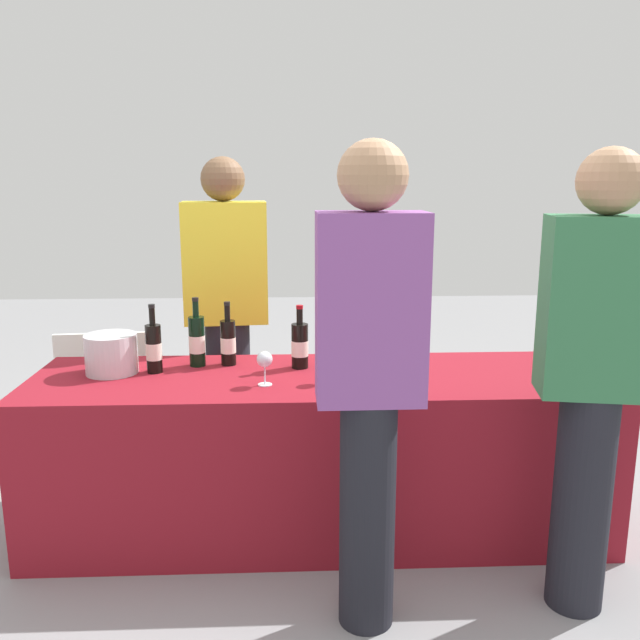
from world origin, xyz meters
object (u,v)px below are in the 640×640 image
at_px(wine_glass_1, 326,362).
at_px(wine_glass_2, 359,359).
at_px(server_pouring, 227,307).
at_px(wine_glass_0, 265,361).
at_px(guest_0, 370,371).
at_px(ice_bucket, 111,354).
at_px(wine_bottle_2, 228,342).
at_px(wine_bottle_3, 300,345).
at_px(wine_bottle_0, 154,348).
at_px(wine_glass_3, 393,363).
at_px(wine_bottle_4, 381,342).
at_px(menu_board, 110,393).
at_px(guest_1, 594,369).
at_px(wine_bottle_1, 197,341).

distance_m(wine_glass_1, wine_glass_2, 0.14).
distance_m(wine_glass_1, server_pouring, 0.92).
distance_m(wine_glass_0, guest_0, 0.66).
height_order(wine_glass_0, ice_bucket, ice_bucket).
distance_m(wine_bottle_2, wine_glass_1, 0.53).
bearing_deg(wine_glass_1, wine_bottle_3, 114.00).
relative_size(wine_bottle_0, wine_glass_3, 2.20).
bearing_deg(wine_bottle_3, wine_bottle_2, 168.75).
relative_size(wine_bottle_2, server_pouring, 0.18).
bearing_deg(wine_glass_0, wine_bottle_4, 28.21).
height_order(wine_bottle_3, wine_glass_1, wine_bottle_3).
bearing_deg(server_pouring, guest_0, 110.23).
xyz_separation_m(wine_bottle_3, wine_glass_2, (0.24, -0.25, 0.00)).
distance_m(wine_bottle_4, ice_bucket, 1.22).
relative_size(wine_bottle_3, wine_glass_2, 1.96).
bearing_deg(wine_bottle_4, wine_glass_3, -88.02).
distance_m(wine_glass_2, ice_bucket, 1.10).
bearing_deg(wine_bottle_4, server_pouring, 146.07).
relative_size(wine_glass_0, menu_board, 0.20).
xyz_separation_m(wine_glass_2, wine_glass_3, (0.14, -0.03, -0.01)).
bearing_deg(guest_1, wine_glass_1, 162.02).
height_order(wine_bottle_0, wine_glass_1, wine_bottle_0).
height_order(wine_glass_3, server_pouring, server_pouring).
bearing_deg(wine_glass_2, wine_glass_0, 179.82).
relative_size(wine_glass_1, ice_bucket, 0.57).
distance_m(wine_bottle_3, wine_glass_1, 0.26).
height_order(wine_glass_0, guest_1, guest_1).
bearing_deg(menu_board, guest_1, -40.62).
bearing_deg(wine_bottle_3, wine_glass_1, -66.00).
height_order(server_pouring, guest_1, server_pouring).
bearing_deg(menu_board, wine_glass_2, -42.92).
bearing_deg(wine_bottle_1, wine_glass_1, -26.84).
height_order(wine_glass_1, guest_1, guest_1).
height_order(wine_bottle_0, wine_glass_3, wine_bottle_0).
distance_m(wine_bottle_1, menu_board, 1.08).
bearing_deg(wine_glass_3, wine_bottle_2, 154.21).
relative_size(wine_glass_1, menu_board, 0.18).
xyz_separation_m(ice_bucket, server_pouring, (0.46, 0.58, 0.09)).
height_order(wine_bottle_3, server_pouring, server_pouring).
bearing_deg(guest_0, wine_bottle_4, 79.28).
xyz_separation_m(wine_bottle_0, wine_bottle_3, (0.65, 0.04, -0.01)).
bearing_deg(wine_glass_0, ice_bucket, 163.18).
height_order(wine_bottle_1, guest_1, guest_1).
distance_m(wine_bottle_2, menu_board, 1.15).
bearing_deg(guest_0, wine_bottle_1, 129.34).
bearing_deg(wine_bottle_1, guest_0, -50.32).
height_order(wine_bottle_0, ice_bucket, wine_bottle_0).
height_order(wine_bottle_1, wine_glass_1, wine_bottle_1).
bearing_deg(wine_glass_1, wine_glass_2, -6.49).
distance_m(wine_glass_2, menu_board, 1.76).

